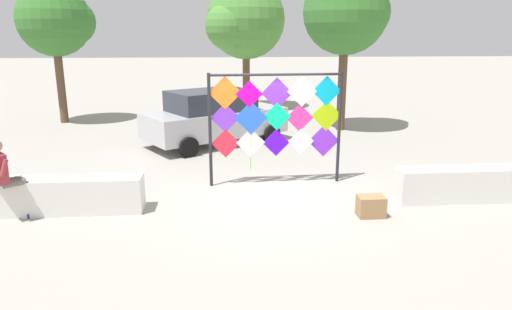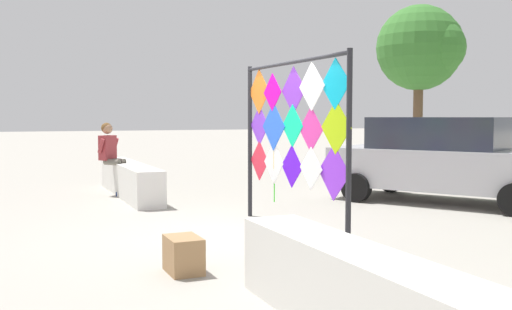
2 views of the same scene
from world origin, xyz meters
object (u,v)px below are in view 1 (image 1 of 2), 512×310
tree_palm_like (56,20)px  tree_far_right (349,13)px  cardboard_box_large (371,206)px  seated_vendor (6,173)px  parked_car (214,117)px  tree_broadleaf (244,21)px  kite_display_rack (276,116)px

tree_palm_like → tree_far_right: bearing=-12.0°
cardboard_box_large → seated_vendor: bearing=177.0°
parked_car → tree_far_right: (4.54, 1.88, 3.12)m
cardboard_box_large → tree_palm_like: (-8.55, 10.08, 3.57)m
seated_vendor → cardboard_box_large: 6.54m
parked_car → tree_far_right: 5.82m
parked_car → tree_broadleaf: (1.29, 6.79, 2.96)m
parked_car → tree_far_right: tree_far_right is taller
kite_display_rack → cardboard_box_large: bearing=-53.7°
parked_car → cardboard_box_large: 6.71m
kite_display_rack → tree_far_right: bearing=61.6°
tree_far_right → tree_broadleaf: (-3.26, 4.90, -0.16)m
tree_palm_like → tree_far_right: (10.20, -2.17, 0.19)m
kite_display_rack → tree_broadleaf: (-0.09, 10.75, 2.26)m
kite_display_rack → tree_palm_like: tree_palm_like is taller
tree_broadleaf → kite_display_rack: bearing=-89.5°
tree_palm_like → parked_car: bearing=-35.6°
seated_vendor → tree_palm_like: size_ratio=0.30×
tree_far_right → tree_broadleaf: size_ratio=0.97×
cardboard_box_large → tree_broadleaf: 13.40m
tree_palm_like → seated_vendor: bearing=-78.1°
seated_vendor → tree_far_right: bearing=42.9°
tree_broadleaf → tree_far_right: bearing=-56.4°
tree_palm_like → tree_broadleaf: bearing=21.5°
seated_vendor → parked_car: 6.73m
parked_car → tree_broadleaf: tree_broadleaf is taller
seated_vendor → tree_far_right: (8.15, 7.57, 3.05)m
tree_far_right → tree_broadleaf: tree_broadleaf is taller
tree_far_right → tree_broadleaf: 5.89m
kite_display_rack → seated_vendor: 5.30m
tree_palm_like → cardboard_box_large: bearing=-49.7°
parked_car → tree_palm_like: size_ratio=0.90×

